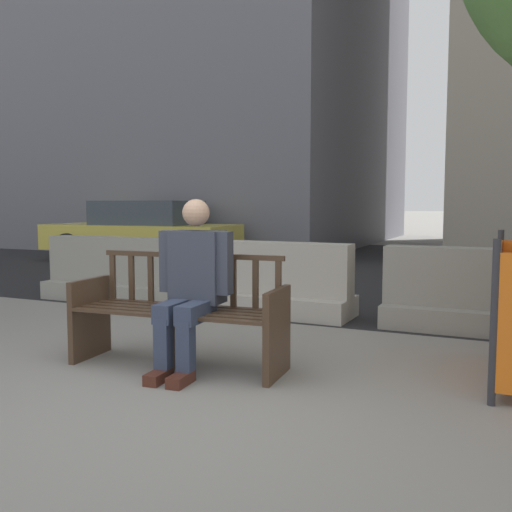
{
  "coord_description": "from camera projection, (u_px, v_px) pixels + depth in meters",
  "views": [
    {
      "loc": [
        1.96,
        -2.94,
        1.28
      ],
      "look_at": [
        -0.4,
        2.32,
        0.75
      ],
      "focal_mm": 40.0,
      "sensor_mm": 36.0,
      "label": 1
    }
  ],
  "objects": [
    {
      "name": "ground_plane",
      "position": [
        163.0,
        408.0,
        3.58
      ],
      "size": [
        200.0,
        200.0,
        0.0
      ],
      "primitive_type": "plane",
      "color": "gray"
    },
    {
      "name": "jersey_barrier_left",
      "position": [
        117.0,
        275.0,
        7.54
      ],
      "size": [
        2.01,
        0.7,
        0.84
      ],
      "color": "gray",
      "rests_on": "ground"
    },
    {
      "name": "car_taxi_near",
      "position": [
        143.0,
        231.0,
        12.72
      ],
      "size": [
        4.34,
        2.08,
        1.34
      ],
      "color": "#DBC64C",
      "rests_on": "ground"
    },
    {
      "name": "seated_person",
      "position": [
        192.0,
        281.0,
        4.35
      ],
      "size": [
        0.59,
        0.74,
        1.31
      ],
      "color": "#383D4C",
      "rests_on": "ground"
    },
    {
      "name": "street_asphalt",
      "position": [
        403.0,
        267.0,
        11.49
      ],
      "size": [
        120.0,
        12.0,
        0.01
      ],
      "primitive_type": "cube",
      "color": "black",
      "rests_on": "ground"
    },
    {
      "name": "jersey_barrier_right",
      "position": [
        486.0,
        298.0,
        5.66
      ],
      "size": [
        2.01,
        0.71,
        0.84
      ],
      "color": "gray",
      "rests_on": "ground"
    },
    {
      "name": "jersey_barrier_centre",
      "position": [
        267.0,
        285.0,
        6.63
      ],
      "size": [
        2.02,
        0.74,
        0.84
      ],
      "color": "#ADA89E",
      "rests_on": "ground"
    },
    {
      "name": "street_bench",
      "position": [
        179.0,
        316.0,
        4.47
      ],
      "size": [
        1.72,
        0.64,
        0.88
      ],
      "color": "#473323",
      "rests_on": "ground"
    }
  ]
}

